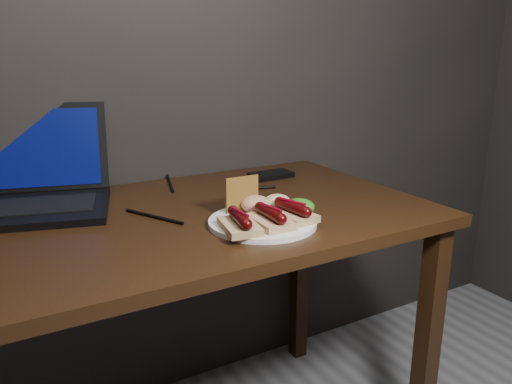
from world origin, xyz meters
name	(u,v)px	position (x,y,z in m)	size (l,w,h in m)	color
desk	(149,255)	(0.00, 1.38, 0.66)	(1.40, 0.70, 0.75)	#301D0C
laptop	(23,187)	(-0.24, 1.63, 0.80)	(0.49, 0.45, 0.25)	black
hard_drive	(271,175)	(0.46, 1.58, 0.76)	(0.13, 0.07, 0.02)	black
desk_cables	(126,204)	(-0.01, 1.52, 0.75)	(0.92, 0.48, 0.01)	black
plate	(262,222)	(0.22, 1.22, 0.76)	(0.25, 0.25, 0.01)	white
bread_sausage_left	(240,223)	(0.14, 1.19, 0.78)	(0.09, 0.13, 0.04)	tan
bread_sausage_center	(270,218)	(0.22, 1.18, 0.78)	(0.07, 0.12, 0.04)	tan
bread_sausage_right	(292,212)	(0.28, 1.19, 0.78)	(0.08, 0.12, 0.04)	tan
crispbread	(242,194)	(0.21, 1.30, 0.80)	(0.09, 0.01, 0.09)	#A7812D
salad_greens	(300,207)	(0.31, 1.21, 0.78)	(0.07, 0.07, 0.04)	#166113
salsa_mound	(256,204)	(0.24, 1.28, 0.78)	(0.07, 0.07, 0.04)	#9F140F
coleslaw_mound	(278,202)	(0.29, 1.27, 0.78)	(0.06, 0.06, 0.04)	beige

